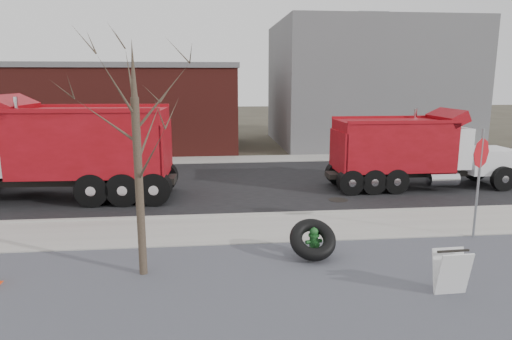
{
  "coord_description": "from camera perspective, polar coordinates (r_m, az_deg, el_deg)",
  "views": [
    {
      "loc": [
        -1.66,
        -12.52,
        4.39
      ],
      "look_at": [
        -0.12,
        2.22,
        1.4
      ],
      "focal_mm": 32.0,
      "sensor_mm": 36.0,
      "label": 1
    }
  ],
  "objects": [
    {
      "name": "dump_truck_red_a",
      "position": [
        19.38,
        19.19,
        2.49
      ],
      "size": [
        7.76,
        2.2,
        3.14
      ],
      "rotation": [
        0.0,
        0.0,
        0.01
      ],
      "color": "black",
      "rests_on": "ground"
    },
    {
      "name": "bare_tree",
      "position": [
        10.1,
        -14.75,
        4.82
      ],
      "size": [
        3.2,
        3.2,
        5.2
      ],
      "color": "#382D23",
      "rests_on": "ground"
    },
    {
      "name": "truck_tire",
      "position": [
        11.39,
        7.11,
        -8.6
      ],
      "size": [
        1.16,
        1.1,
        0.98
      ],
      "color": "black",
      "rests_on": "ground"
    },
    {
      "name": "gravel_verge",
      "position": [
        10.16,
        4.16,
        -14.13
      ],
      "size": [
        60.0,
        5.0,
        0.03
      ],
      "primitive_type": "cube",
      "color": "slate",
      "rests_on": "ground"
    },
    {
      "name": "building_brick",
      "position": [
        30.72,
        -21.88,
        7.36
      ],
      "size": [
        20.2,
        8.2,
        5.3
      ],
      "color": "maroon",
      "rests_on": "ground"
    },
    {
      "name": "road",
      "position": [
        19.39,
        -0.89,
        -1.64
      ],
      "size": [
        60.0,
        9.4,
        0.02
      ],
      "primitive_type": "cube",
      "color": "black",
      "rests_on": "ground"
    },
    {
      "name": "ground",
      "position": [
        13.37,
        1.53,
        -7.76
      ],
      "size": [
        120.0,
        120.0,
        0.0
      ],
      "primitive_type": "plane",
      "color": "#383328",
      "rests_on": "ground"
    },
    {
      "name": "sandwich_board",
      "position": [
        10.34,
        23.23,
        -11.63
      ],
      "size": [
        0.7,
        0.46,
        0.95
      ],
      "rotation": [
        0.0,
        0.0,
        0.04
      ],
      "color": "white",
      "rests_on": "ground"
    },
    {
      "name": "curb",
      "position": [
        14.81,
        0.75,
        -5.6
      ],
      "size": [
        60.0,
        0.15,
        0.11
      ],
      "primitive_type": "cube",
      "color": "#9E9B93",
      "rests_on": "ground"
    },
    {
      "name": "sidewalk",
      "position": [
        13.59,
        1.39,
        -7.3
      ],
      "size": [
        60.0,
        2.5,
        0.06
      ],
      "primitive_type": "cube",
      "color": "#9E9B93",
      "rests_on": "ground"
    },
    {
      "name": "far_sidewalk",
      "position": [
        24.96,
        -2.04,
        1.34
      ],
      "size": [
        60.0,
        2.0,
        0.06
      ],
      "primitive_type": "cube",
      "color": "#9E9B93",
      "rests_on": "ground"
    },
    {
      "name": "building_grey",
      "position": [
        32.33,
        13.53,
        10.41
      ],
      "size": [
        12.0,
        10.0,
        8.0
      ],
      "color": "slate",
      "rests_on": "ground"
    },
    {
      "name": "stop_sign",
      "position": [
        13.74,
        26.21,
        0.51
      ],
      "size": [
        0.72,
        0.47,
        3.07
      ],
      "rotation": [
        0.0,
        0.0,
        0.17
      ],
      "color": "gray",
      "rests_on": "ground"
    },
    {
      "name": "fire_hydrant",
      "position": [
        11.61,
        7.23,
        -9.04
      ],
      "size": [
        0.44,
        0.43,
        0.77
      ],
      "rotation": [
        0.0,
        0.0,
        0.21
      ],
      "color": "#256126",
      "rests_on": "ground"
    },
    {
      "name": "dump_truck_red_b",
      "position": [
        17.93,
        -23.4,
        2.54
      ],
      "size": [
        9.02,
        2.9,
        3.77
      ],
      "rotation": [
        0.0,
        0.0,
        3.1
      ],
      "color": "black",
      "rests_on": "ground"
    }
  ]
}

